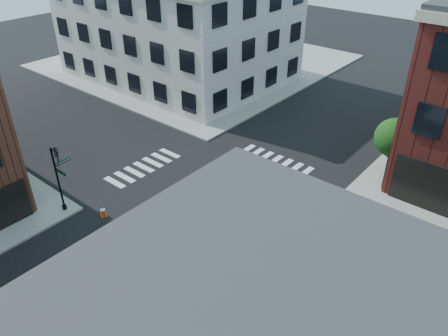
% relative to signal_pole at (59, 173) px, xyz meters
% --- Properties ---
extents(ground, '(120.00, 120.00, 0.00)m').
position_rel_signal_pole_xyz_m(ground, '(6.72, 6.68, -2.86)').
color(ground, black).
rests_on(ground, ground).
extents(sidewalk_nw, '(30.00, 30.00, 0.15)m').
position_rel_signal_pole_xyz_m(sidewalk_nw, '(-14.28, 27.68, -2.78)').
color(sidewalk_nw, gray).
rests_on(sidewalk_nw, ground).
extents(building_nw, '(22.00, 16.00, 11.00)m').
position_rel_signal_pole_xyz_m(building_nw, '(-12.28, 22.68, 2.64)').
color(building_nw, '#BBB8AB').
rests_on(building_nw, ground).
extents(tree_near, '(2.69, 2.69, 4.49)m').
position_rel_signal_pole_xyz_m(tree_near, '(14.28, 16.65, 0.30)').
color(tree_near, black).
rests_on(tree_near, ground).
extents(tree_far, '(2.43, 2.43, 4.07)m').
position_rel_signal_pole_xyz_m(tree_far, '(14.28, 22.65, 0.02)').
color(tree_far, black).
rests_on(tree_far, ground).
extents(signal_pole, '(1.29, 1.24, 4.60)m').
position_rel_signal_pole_xyz_m(signal_pole, '(0.00, 0.00, 0.00)').
color(signal_pole, black).
rests_on(signal_pole, ground).
extents(box_truck, '(7.69, 2.61, 3.44)m').
position_rel_signal_pole_xyz_m(box_truck, '(19.54, 3.05, -1.07)').
color(box_truck, silver).
rests_on(box_truck, ground).
extents(traffic_cone, '(0.51, 0.51, 0.71)m').
position_rel_signal_pole_xyz_m(traffic_cone, '(2.27, 1.13, -2.51)').
color(traffic_cone, red).
rests_on(traffic_cone, ground).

